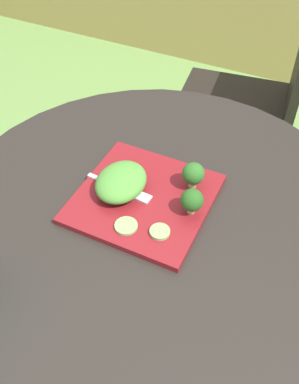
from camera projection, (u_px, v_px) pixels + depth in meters
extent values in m
plane|color=#70994C|center=(153.00, 360.00, 1.43)|extent=(12.00, 12.00, 0.00)
cylinder|color=#28231E|center=(155.00, 213.00, 0.91)|extent=(0.91, 0.91, 0.02)
cylinder|color=#28231E|center=(154.00, 300.00, 1.16)|extent=(0.06, 0.06, 0.68)
cylinder|color=#28231E|center=(153.00, 357.00, 1.42)|extent=(0.44, 0.44, 0.04)
cube|color=black|center=(234.00, 108.00, 1.68)|extent=(0.49, 0.49, 0.03)
cylinder|color=black|center=(196.00, 119.00, 1.99)|extent=(0.02, 0.02, 0.43)
cylinder|color=black|center=(174.00, 169.00, 1.76)|extent=(0.02, 0.02, 0.43)
cylinder|color=black|center=(275.00, 134.00, 1.92)|extent=(0.02, 0.02, 0.43)
cylinder|color=black|center=(264.00, 189.00, 1.68)|extent=(0.02, 0.02, 0.43)
cube|color=maroon|center=(144.00, 199.00, 0.91)|extent=(0.27, 0.27, 0.01)
cube|color=silver|center=(110.00, 184.00, 0.93)|extent=(0.11, 0.02, 0.00)
cube|color=silver|center=(141.00, 197.00, 0.90)|extent=(0.05, 0.03, 0.00)
ellipsoid|color=#519338|center=(121.00, 182.00, 0.90)|extent=(0.10, 0.13, 0.05)
cylinder|color=#99B770|center=(192.00, 183.00, 0.92)|extent=(0.02, 0.02, 0.02)
sphere|color=#2D6623|center=(193.00, 174.00, 0.90)|extent=(0.05, 0.05, 0.05)
cylinder|color=#99B770|center=(191.00, 209.00, 0.87)|extent=(0.02, 0.02, 0.01)
sphere|color=#285B1E|center=(192.00, 200.00, 0.85)|extent=(0.05, 0.05, 0.05)
cylinder|color=#8EB766|center=(160.00, 232.00, 0.84)|extent=(0.04, 0.04, 0.01)
cylinder|color=#8EB766|center=(126.00, 226.00, 0.85)|extent=(0.05, 0.05, 0.01)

